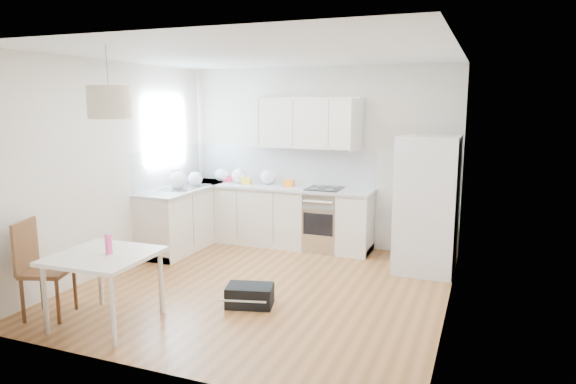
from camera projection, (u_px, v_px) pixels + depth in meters
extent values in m
plane|color=brown|center=(263.00, 287.00, 6.13)|extent=(4.20, 4.20, 0.00)
plane|color=white|center=(261.00, 54.00, 5.66)|extent=(4.20, 4.20, 0.00)
plane|color=silver|center=(318.00, 157.00, 7.82)|extent=(4.20, 0.00, 4.20)
plane|color=silver|center=(114.00, 167.00, 6.65)|extent=(0.00, 4.20, 4.20)
plane|color=silver|center=(453.00, 186.00, 5.14)|extent=(0.00, 4.20, 4.20)
cube|color=#BFE0F9|center=(165.00, 131.00, 7.63)|extent=(0.02, 1.00, 1.00)
cube|color=silver|center=(275.00, 216.00, 7.92)|extent=(3.00, 0.60, 0.88)
cube|color=silver|center=(187.00, 218.00, 7.80)|extent=(0.60, 1.80, 0.88)
cube|color=#ADAFB2|center=(275.00, 187.00, 7.84)|extent=(3.02, 0.64, 0.04)
cube|color=#ADAFB2|center=(186.00, 188.00, 7.72)|extent=(0.64, 1.82, 0.04)
cube|color=white|center=(282.00, 165.00, 8.05)|extent=(3.00, 0.01, 0.58)
cube|color=white|center=(168.00, 167.00, 7.77)|extent=(0.01, 1.80, 0.58)
cube|color=silver|center=(306.00, 123.00, 7.63)|extent=(1.70, 0.32, 0.75)
cube|color=beige|center=(103.00, 256.00, 5.00)|extent=(0.94, 0.94, 0.04)
cylinder|color=silver|center=(45.00, 300.00, 4.83)|extent=(0.05, 0.05, 0.68)
cylinder|color=silver|center=(113.00, 311.00, 4.58)|extent=(0.05, 0.05, 0.68)
cylinder|color=silver|center=(100.00, 275.00, 5.55)|extent=(0.05, 0.05, 0.68)
cylinder|color=silver|center=(161.00, 283.00, 5.30)|extent=(0.05, 0.05, 0.68)
cylinder|color=#F74490|center=(109.00, 242.00, 4.99)|extent=(0.08, 0.08, 0.23)
cube|color=black|center=(250.00, 296.00, 5.55)|extent=(0.56, 0.44, 0.23)
cylinder|color=beige|center=(109.00, 102.00, 4.77)|extent=(0.46, 0.46, 0.31)
ellipsoid|color=white|center=(222.00, 175.00, 8.22)|extent=(0.24, 0.20, 0.21)
ellipsoid|color=white|center=(239.00, 176.00, 8.07)|extent=(0.26, 0.22, 0.23)
ellipsoid|color=white|center=(268.00, 177.00, 7.95)|extent=(0.25, 0.21, 0.22)
ellipsoid|color=white|center=(195.00, 179.00, 7.84)|extent=(0.23, 0.20, 0.21)
ellipsoid|color=white|center=(178.00, 180.00, 7.56)|extent=(0.28, 0.24, 0.25)
cube|color=orange|center=(289.00, 183.00, 7.74)|extent=(0.15, 0.09, 0.10)
cube|color=yellow|center=(247.00, 181.00, 7.95)|extent=(0.15, 0.11, 0.10)
cube|color=#DF1B45|center=(228.00, 179.00, 8.21)|extent=(0.17, 0.16, 0.10)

